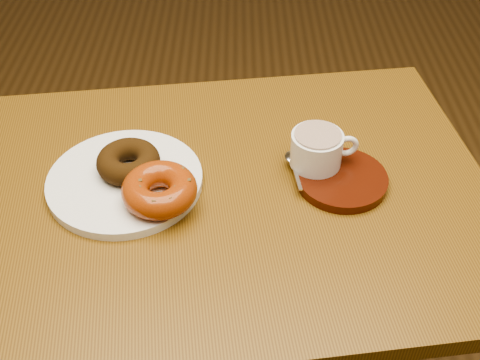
{
  "coord_description": "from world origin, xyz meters",
  "views": [
    {
      "loc": [
        -0.14,
        -0.72,
        1.48
      ],
      "look_at": [
        -0.14,
        -0.0,
        0.83
      ],
      "focal_mm": 45.0,
      "sensor_mm": 36.0,
      "label": 1
    }
  ],
  "objects_px": {
    "donut_plate": "(125,181)",
    "coffee_cup": "(317,149)",
    "saucer": "(342,179)",
    "cafe_table": "(229,242)"
  },
  "relations": [
    {
      "from": "donut_plate",
      "to": "coffee_cup",
      "type": "distance_m",
      "value": 0.32
    },
    {
      "from": "coffee_cup",
      "to": "cafe_table",
      "type": "bearing_deg",
      "value": -167.57
    },
    {
      "from": "saucer",
      "to": "cafe_table",
      "type": "bearing_deg",
      "value": -175.62
    },
    {
      "from": "cafe_table",
      "to": "coffee_cup",
      "type": "distance_m",
      "value": 0.23
    },
    {
      "from": "cafe_table",
      "to": "saucer",
      "type": "relative_size",
      "value": 6.28
    },
    {
      "from": "donut_plate",
      "to": "saucer",
      "type": "xyz_separation_m",
      "value": [
        0.36,
        0.0,
        0.0
      ]
    },
    {
      "from": "donut_plate",
      "to": "saucer",
      "type": "height_order",
      "value": "same"
    },
    {
      "from": "donut_plate",
      "to": "coffee_cup",
      "type": "xyz_separation_m",
      "value": [
        0.32,
        0.04,
        0.04
      ]
    },
    {
      "from": "saucer",
      "to": "coffee_cup",
      "type": "distance_m",
      "value": 0.06
    },
    {
      "from": "cafe_table",
      "to": "donut_plate",
      "type": "bearing_deg",
      "value": 168.49
    }
  ]
}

